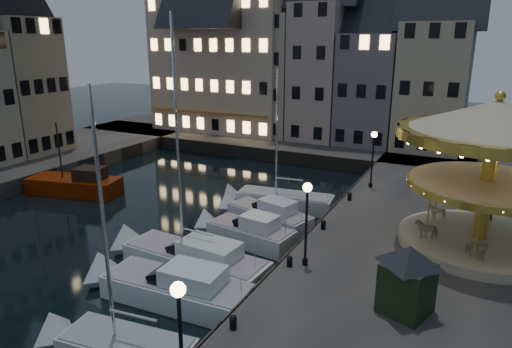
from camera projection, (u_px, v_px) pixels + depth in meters
The scene contains 29 objects.
ground at pixel (173, 265), 24.76m from camera, with size 160.00×160.00×0.00m, color black.
quay_east at pixel (462, 263), 23.66m from camera, with size 16.00×56.00×1.30m, color #474442.
quay_north at pixel (265, 141), 51.99m from camera, with size 44.00×12.00×1.30m, color #474442.
quaywall_e at pixel (316, 234), 27.11m from camera, with size 0.15×44.00×1.30m, color #47423A.
quaywall_n at pixel (257, 154), 45.99m from camera, with size 48.00×0.15×1.30m, color #47423A.
streetlamp_a at pixel (180, 328), 12.80m from camera, with size 0.44×0.44×4.17m.
streetlamp_b at pixel (307, 212), 21.36m from camera, with size 0.44×0.44×4.17m.
streetlamp_c at pixel (373, 151), 32.91m from camera, with size 0.44×0.44×4.17m.
bollard_a at pixel (233, 321), 17.17m from camera, with size 0.30×0.30×0.57m.
bollard_b at pixel (290, 261), 21.88m from camera, with size 0.30×0.30×0.57m.
bollard_c at pixel (323, 224), 26.16m from camera, with size 0.30×0.30×0.57m.
bollard_d at pixel (350, 196), 30.86m from camera, with size 0.30×0.30×0.57m.
townhouse_na at pixel (189, 73), 56.64m from camera, with size 5.50×8.00×12.80m.
townhouse_nb at pixel (226, 70), 54.14m from camera, with size 6.16×8.00×13.80m.
townhouse_nc at pixel (273, 67), 51.38m from camera, with size 6.82×8.00×14.80m.
townhouse_nd at pixel (322, 63), 48.75m from camera, with size 5.50×8.00×15.80m.
townhouse_ne at pixel (372, 80), 46.82m from camera, with size 6.16×8.00×12.80m.
townhouse_nf at pixel (435, 77), 44.06m from camera, with size 6.82×8.00×13.80m.
townhouse_wc at pixel (15, 76), 42.95m from camera, with size 8.80×5.50×14.20m.
hotel_corner at pixel (227, 57), 53.69m from camera, with size 17.60×9.00×16.80m.
motorboat_a at pixel (115, 348), 17.31m from camera, with size 6.23×2.59×10.23m.
motorboat_b at pixel (171, 288), 21.31m from camera, with size 8.33×2.80×2.15m.
motorboat_c at pixel (189, 258), 24.09m from camera, with size 9.21×2.95×12.21m.
motorboat_d at pixel (245, 232), 27.47m from camera, with size 6.40×2.82×2.15m.
motorboat_e at pixel (264, 215), 30.10m from camera, with size 6.95×3.63×2.15m.
motorboat_f at pixel (277, 201), 33.14m from camera, with size 7.97×2.93×10.52m.
red_fishing_boat at pixel (76, 185), 36.02m from camera, with size 7.62×4.10×5.87m.
carousel at pixel (493, 147), 22.58m from camera, with size 9.31×9.31×8.15m.
ticket_kiosk at pixel (409, 268), 17.79m from camera, with size 2.78×2.78×3.26m.
Camera 1 is at (14.08, -17.88, 11.83)m, focal length 32.00 mm.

